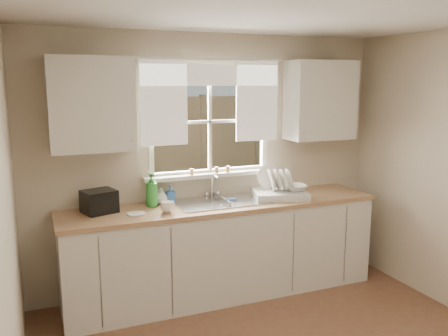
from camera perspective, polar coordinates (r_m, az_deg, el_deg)
name	(u,v)px	position (r m, az deg, el deg)	size (l,w,h in m)	color
room_walls	(333,218)	(2.93, 13.00, -5.87)	(3.62, 4.02, 2.50)	beige
window	(210,139)	(4.68, -1.64, 3.56)	(1.38, 0.16, 1.06)	white
curtains	(212,93)	(4.60, -1.44, 9.04)	(1.50, 0.03, 0.81)	white
base_cabinets	(223,250)	(4.64, -0.14, -9.89)	(3.00, 0.62, 0.87)	silver
countertop	(223,205)	(4.50, -0.15, -4.45)	(3.04, 0.65, 0.04)	#AB7F55
upper_cabinet_left	(91,104)	(4.20, -15.73, 7.38)	(0.70, 0.33, 0.80)	silver
upper_cabinet_right	(321,100)	(5.02, 11.55, 7.99)	(0.70, 0.33, 0.80)	silver
wall_outlet	(288,173)	(5.11, 7.72, -0.57)	(0.08, 0.01, 0.12)	beige
sill_jars	(212,170)	(4.67, -1.43, -0.26)	(0.42, 0.04, 0.06)	brown
backyard	(130,15)	(11.08, -11.19, 17.57)	(20.00, 10.00, 6.13)	#335421
sink	(222,209)	(4.54, -0.30, -4.99)	(0.88, 0.52, 0.40)	#B7B7BC
dish_rack	(279,191)	(4.71, 6.69, -2.76)	(0.60, 0.51, 0.32)	silver
bowl	(295,188)	(4.73, 8.54, -2.36)	(0.23, 0.23, 0.06)	white
soap_bottle_a	(152,190)	(4.39, -8.68, -2.64)	(0.12, 0.12, 0.30)	green
soap_bottle_b	(170,194)	(4.50, -6.48, -3.16)	(0.08, 0.08, 0.17)	#3162BB
soap_bottle_c	(161,196)	(4.47, -7.55, -3.38)	(0.12, 0.12, 0.15)	beige
saucer	(136,214)	(4.18, -10.53, -5.43)	(0.16, 0.16, 0.01)	silver
cup	(168,207)	(4.19, -6.81, -4.68)	(0.12, 0.12, 0.10)	white
black_appliance	(99,201)	(4.29, -14.79, -3.91)	(0.27, 0.23, 0.20)	black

